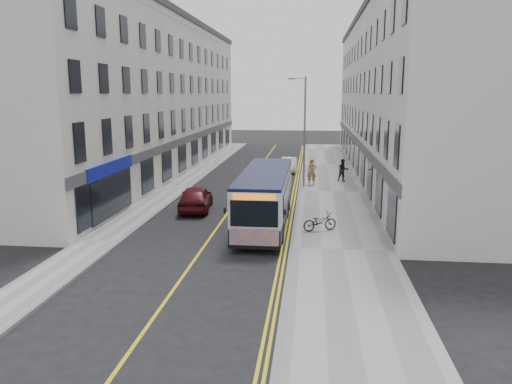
% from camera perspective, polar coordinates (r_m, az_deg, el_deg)
% --- Properties ---
extents(ground, '(140.00, 140.00, 0.00)m').
position_cam_1_polar(ground, '(24.05, -5.39, -5.41)').
color(ground, black).
rests_on(ground, ground).
extents(pavement_east, '(4.50, 64.00, 0.12)m').
position_cam_1_polar(pavement_east, '(35.24, 8.65, 0.00)').
color(pavement_east, gray).
rests_on(pavement_east, ground).
extents(pavement_west, '(2.00, 64.00, 0.12)m').
position_cam_1_polar(pavement_west, '(36.54, -9.26, 0.39)').
color(pavement_west, gray).
rests_on(pavement_west, ground).
extents(kerb_east, '(0.18, 64.00, 0.13)m').
position_cam_1_polar(kerb_east, '(35.21, 4.99, 0.09)').
color(kerb_east, slate).
rests_on(kerb_east, ground).
extents(kerb_west, '(0.18, 64.00, 0.13)m').
position_cam_1_polar(kerb_west, '(36.29, -7.74, 0.36)').
color(kerb_west, slate).
rests_on(kerb_west, ground).
extents(road_centre_line, '(0.12, 64.00, 0.01)m').
position_cam_1_polar(road_centre_line, '(35.54, -1.47, 0.13)').
color(road_centre_line, gold).
rests_on(road_centre_line, ground).
extents(road_dbl_yellow_inner, '(0.10, 64.00, 0.01)m').
position_cam_1_polar(road_dbl_yellow_inner, '(35.24, 4.26, 0.01)').
color(road_dbl_yellow_inner, gold).
rests_on(road_dbl_yellow_inner, ground).
extents(road_dbl_yellow_outer, '(0.10, 64.00, 0.01)m').
position_cam_1_polar(road_dbl_yellow_outer, '(35.23, 4.58, -0.00)').
color(road_dbl_yellow_outer, gold).
rests_on(road_dbl_yellow_outer, ground).
extents(terrace_east, '(6.00, 46.00, 13.00)m').
position_cam_1_polar(terrace_east, '(44.05, 15.42, 10.41)').
color(terrace_east, silver).
rests_on(terrace_east, ground).
extents(terrace_west, '(6.00, 46.00, 13.00)m').
position_cam_1_polar(terrace_west, '(45.67, -11.37, 10.61)').
color(terrace_west, silver).
rests_on(terrace_west, ground).
extents(streetlamp, '(1.32, 0.18, 8.00)m').
position_cam_1_polar(streetlamp, '(36.63, 5.46, 7.33)').
color(streetlamp, gray).
rests_on(streetlamp, ground).
extents(city_bus, '(2.35, 10.03, 2.91)m').
position_cam_1_polar(city_bus, '(26.02, 1.05, -0.45)').
color(city_bus, black).
rests_on(city_bus, ground).
extents(bicycle, '(1.86, 1.28, 0.93)m').
position_cam_1_polar(bicycle, '(25.04, 7.30, -3.39)').
color(bicycle, black).
rests_on(bicycle, pavement_east).
extents(pedestrian_near, '(0.72, 0.48, 1.97)m').
position_cam_1_polar(pedestrian_near, '(37.19, 6.39, 2.29)').
color(pedestrian_near, '#9A6C46').
rests_on(pedestrian_near, pavement_east).
extents(pedestrian_far, '(0.99, 0.86, 1.74)m').
position_cam_1_polar(pedestrian_far, '(39.14, 9.93, 2.47)').
color(pedestrian_far, black).
rests_on(pedestrian_far, pavement_east).
extents(car_white, '(1.36, 3.76, 1.23)m').
position_cam_1_polar(car_white, '(44.20, 3.77, 3.13)').
color(car_white, white).
rests_on(car_white, ground).
extents(car_maroon, '(2.20, 4.52, 1.49)m').
position_cam_1_polar(car_maroon, '(29.84, -6.90, -0.67)').
color(car_maroon, '#4C0C12').
rests_on(car_maroon, ground).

